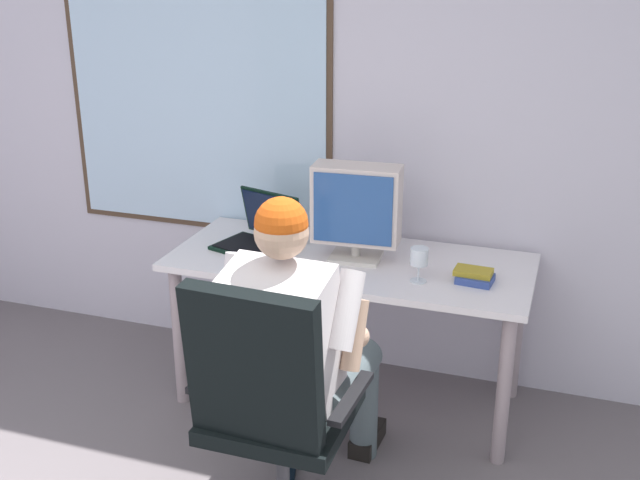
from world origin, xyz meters
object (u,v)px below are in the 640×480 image
office_chair (268,398)px  book_stack (474,276)px  desk (350,278)px  laptop (262,232)px  wine_glass (419,258)px  person_seated (298,342)px  crt_monitor (356,206)px

office_chair → book_stack: size_ratio=6.14×
desk → laptop: (-0.45, 0.04, 0.16)m
wine_glass → book_stack: wine_glass is taller
desk → wine_glass: size_ratio=10.77×
desk → office_chair: (0.00, -1.01, -0.04)m
wine_glass → desk: bearing=156.7°
desk → book_stack: book_stack is taller
person_seated → crt_monitor: 0.80m
laptop → wine_glass: size_ratio=2.74×
crt_monitor → wine_glass: (0.32, -0.16, -0.15)m
laptop → wine_glass: bearing=-13.2°
office_chair → person_seated: 0.29m
person_seated → book_stack: bearing=49.4°
wine_glass → book_stack: bearing=17.6°
desk → laptop: 0.48m
crt_monitor → person_seated: bearing=-90.6°
book_stack → person_seated: bearing=-130.6°
desk → book_stack: 0.59m
person_seated → book_stack: person_seated is taller
desk → person_seated: 0.73m
laptop → book_stack: bearing=-6.4°
office_chair → crt_monitor: crt_monitor is taller
person_seated → book_stack: 0.86m
person_seated → laptop: person_seated is taller
desk → wine_glass: 0.43m
book_stack → laptop: bearing=173.6°
crt_monitor → wine_glass: crt_monitor is taller
crt_monitor → wine_glass: 0.39m
laptop → office_chair: bearing=-66.5°
person_seated → laptop: 0.91m
desk → crt_monitor: bearing=19.5°
crt_monitor → book_stack: crt_monitor is taller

